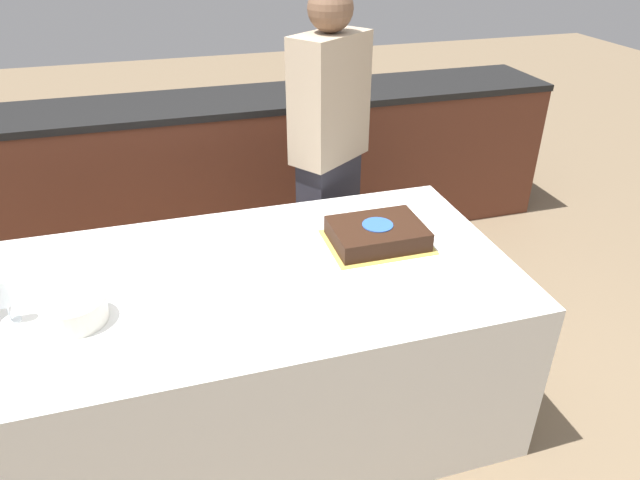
% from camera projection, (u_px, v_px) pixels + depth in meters
% --- Properties ---
extents(ground_plane, '(14.00, 14.00, 0.00)m').
position_uv_depth(ground_plane, '(262.00, 412.00, 2.48)').
color(ground_plane, '#7A664C').
extents(back_counter, '(4.40, 0.58, 0.92)m').
position_uv_depth(back_counter, '(208.00, 173.00, 3.56)').
color(back_counter, '#5B2D1E').
rests_on(back_counter, ground_plane).
extents(dining_table, '(1.95, 1.04, 0.72)m').
position_uv_depth(dining_table, '(257.00, 348.00, 2.29)').
color(dining_table, white).
rests_on(dining_table, ground_plane).
extents(cake, '(0.40, 0.31, 0.08)m').
position_uv_depth(cake, '(377.00, 234.00, 2.29)').
color(cake, gold).
rests_on(cake, dining_table).
extents(plate_stack, '(0.20, 0.20, 0.09)m').
position_uv_depth(plate_stack, '(75.00, 310.00, 1.85)').
color(plate_stack, white).
rests_on(plate_stack, dining_table).
extents(wine_glass, '(0.06, 0.06, 0.16)m').
position_uv_depth(wine_glass, '(3.00, 295.00, 1.82)').
color(wine_glass, white).
rests_on(wine_glass, dining_table).
extents(side_plate_near_cake, '(0.20, 0.20, 0.00)m').
position_uv_depth(side_plate_near_cake, '(368.00, 209.00, 2.56)').
color(side_plate_near_cake, white).
rests_on(side_plate_near_cake, dining_table).
extents(person_cutting_cake, '(0.43, 0.39, 1.62)m').
position_uv_depth(person_cutting_cake, '(329.00, 157.00, 2.79)').
color(person_cutting_cake, '#282833').
rests_on(person_cutting_cake, ground_plane).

